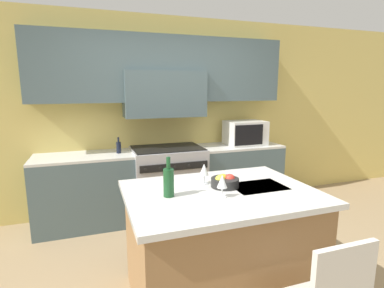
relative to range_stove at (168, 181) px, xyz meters
The scene contains 11 objects.
ground_plane 1.70m from the range_stove, 90.00° to the right, with size 10.00×10.00×0.00m, color #997F5B.
back_cabinetry 1.15m from the range_stove, 90.00° to the left, with size 10.00×0.46×2.70m.
back_counter 0.03m from the range_stove, 90.00° to the left, with size 3.34×0.62×0.91m.
range_stove is the anchor object (origin of this frame).
microwave 1.32m from the range_stove, ahead, with size 0.55×0.42×0.35m.
kitchen_island 1.74m from the range_stove, 90.23° to the right, with size 1.50×1.09×0.93m.
wine_bottle 1.87m from the range_stove, 104.12° to the right, with size 0.08×0.08×0.30m.
wine_glass_near 1.96m from the range_stove, 91.92° to the right, with size 0.08×0.08×0.18m.
wine_glass_far 1.63m from the range_stove, 92.68° to the right, with size 0.08×0.08×0.18m.
fruit_bowl 1.73m from the range_stove, 87.84° to the right, with size 0.23×0.23×0.11m.
oil_bottle_on_counter 0.82m from the range_stove, behind, with size 0.06×0.06×0.21m.
Camera 1 is at (-0.97, -2.18, 1.73)m, focal length 28.00 mm.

